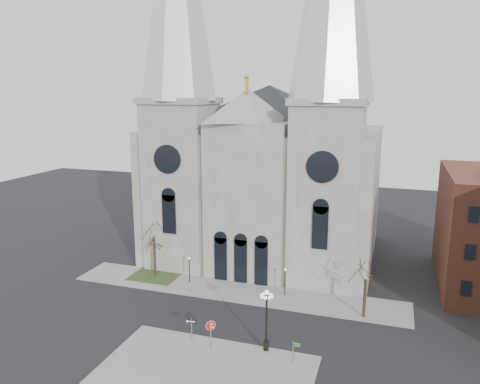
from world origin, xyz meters
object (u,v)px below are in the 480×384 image
(stop_sign, at_px, (211,328))
(street_name_sign, at_px, (294,351))
(globe_lamp, at_px, (266,313))
(one_way_sign, at_px, (192,326))

(stop_sign, relative_size, street_name_sign, 1.27)
(globe_lamp, bearing_deg, street_name_sign, -26.97)
(street_name_sign, bearing_deg, globe_lamp, 153.32)
(one_way_sign, bearing_deg, street_name_sign, -16.27)
(stop_sign, xyz_separation_m, one_way_sign, (-2.13, 0.50, -0.37))
(stop_sign, height_order, street_name_sign, stop_sign)
(stop_sign, height_order, one_way_sign, stop_sign)
(stop_sign, xyz_separation_m, street_name_sign, (7.75, -0.23, -0.65))
(globe_lamp, distance_m, one_way_sign, 7.38)
(one_way_sign, bearing_deg, stop_sign, -25.18)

